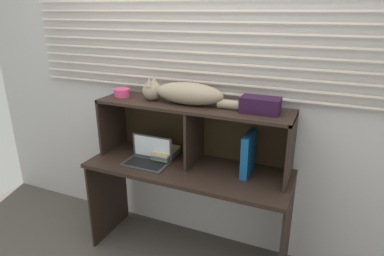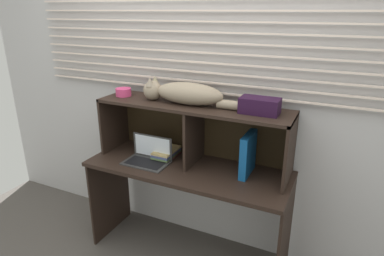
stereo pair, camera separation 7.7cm
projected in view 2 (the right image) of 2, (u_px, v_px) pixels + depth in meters
back_panel_with_blinds at (205, 94)px, 2.55m from camera, size 4.40×0.08×2.50m
desk at (187, 185)px, 2.50m from camera, size 1.51×0.56×0.78m
hutch_shelf_unit at (194, 121)px, 2.44m from camera, size 1.44×0.36×0.46m
cat at (184, 93)px, 2.37m from camera, size 0.84×0.18×0.18m
laptop at (148, 157)px, 2.52m from camera, size 0.34×0.21×0.19m
binder_upright at (248, 154)px, 2.30m from camera, size 0.05×0.25×0.30m
book_stack at (166, 153)px, 2.60m from camera, size 0.15×0.25×0.06m
small_basket at (123, 92)px, 2.60m from camera, size 0.12×0.12×0.06m
storage_box at (260, 106)px, 2.15m from camera, size 0.26×0.14×0.10m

